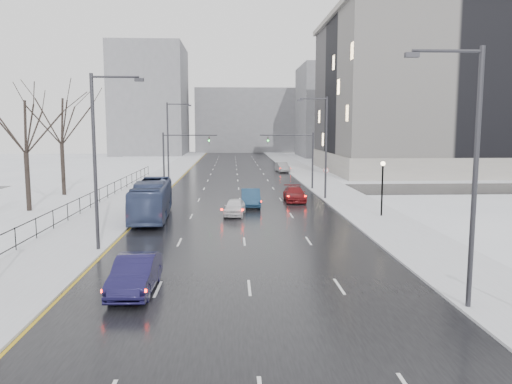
{
  "coord_description": "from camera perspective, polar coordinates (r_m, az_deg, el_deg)",
  "views": [
    {
      "loc": [
        -0.71,
        -8.21,
        7.04
      ],
      "look_at": [
        0.95,
        26.86,
        2.5
      ],
      "focal_mm": 35.0,
      "sensor_mm": 36.0,
      "label": 1
    }
  ],
  "objects": [
    {
      "name": "streetlight_r_near",
      "position": [
        20.31,
        23.24,
        2.75
      ],
      "size": [
        2.95,
        0.25,
        10.0
      ],
      "color": "#2D2D33",
      "rests_on": "ground"
    },
    {
      "name": "streetlight_r_mid",
      "position": [
        49.04,
        7.75,
        5.64
      ],
      "size": [
        2.95,
        0.25,
        10.0
      ],
      "color": "#2D2D33",
      "rests_on": "ground"
    },
    {
      "name": "streetlight_l_far",
      "position": [
        60.69,
        -9.83,
        5.92
      ],
      "size": [
        2.95,
        0.25,
        10.0
      ],
      "color": "#2D2D33",
      "rests_on": "ground"
    },
    {
      "name": "streetlight_l_near",
      "position": [
        29.21,
        -17.55,
        4.23
      ],
      "size": [
        2.95,
        0.25,
        10.0
      ],
      "color": "#2D2D33",
      "rests_on": "ground"
    },
    {
      "name": "park_strip",
      "position": [
        71.23,
        -18.42,
        1.37
      ],
      "size": [
        14.0,
        150.0,
        0.12
      ],
      "primitive_type": "cube",
      "color": "white",
      "rests_on": "ground"
    },
    {
      "name": "sedan_left_near",
      "position": [
        22.25,
        -13.63,
        -9.1
      ],
      "size": [
        1.69,
        4.71,
        1.55
      ],
      "primitive_type": "imported",
      "rotation": [
        0.0,
        0.0,
        -0.01
      ],
      "color": "#151238",
      "rests_on": "road"
    },
    {
      "name": "bus",
      "position": [
        39.53,
        -11.84,
        -0.85
      ],
      "size": [
        3.03,
        10.57,
        2.91
      ],
      "primitive_type": "imported",
      "rotation": [
        0.0,
        0.0,
        0.06
      ],
      "color": "#354268",
      "rests_on": "road"
    },
    {
      "name": "road",
      "position": [
        68.58,
        -2.11,
        1.49
      ],
      "size": [
        16.0,
        150.0,
        0.04
      ],
      "primitive_type": "cube",
      "color": "black",
      "rests_on": "ground"
    },
    {
      "name": "sedan_right_near",
      "position": [
        44.6,
        -0.62,
        -0.65
      ],
      "size": [
        1.69,
        4.76,
        1.56
      ],
      "primitive_type": "imported",
      "rotation": [
        0.0,
        0.0,
        -0.01
      ],
      "color": "navy",
      "rests_on": "road"
    },
    {
      "name": "sedan_right_distant",
      "position": [
        79.21,
        3.03,
        2.84
      ],
      "size": [
        2.13,
        4.77,
        1.52
      ],
      "primitive_type": "imported",
      "rotation": [
        0.0,
        0.0,
        0.11
      ],
      "color": "gray",
      "rests_on": "road"
    },
    {
      "name": "sedan_center_near",
      "position": [
        40.13,
        -2.46,
        -1.72
      ],
      "size": [
        1.98,
        4.04,
        1.33
      ],
      "primitive_type": "imported",
      "rotation": [
        0.0,
        0.0,
        -0.11
      ],
      "color": "white",
      "rests_on": "road"
    },
    {
      "name": "no_uturn_sign",
      "position": [
        53.36,
        8.01,
        2.2
      ],
      "size": [
        0.6,
        0.06,
        2.7
      ],
      "color": "#2D2D33",
      "rests_on": "sidewalk_right"
    },
    {
      "name": "tree_park_e",
      "position": [
        55.51,
        -21.06,
        -0.41
      ],
      "size": [
        9.45,
        9.45,
        13.5
      ],
      "primitive_type": null,
      "color": "black",
      "rests_on": "ground"
    },
    {
      "name": "sidewalk_left",
      "position": [
        69.26,
        -10.83,
        1.47
      ],
      "size": [
        5.0,
        150.0,
        0.16
      ],
      "primitive_type": "cube",
      "color": "silver",
      "rests_on": "ground"
    },
    {
      "name": "sidewalk_right",
      "position": [
        69.48,
        6.59,
        1.57
      ],
      "size": [
        5.0,
        150.0,
        0.16
      ],
      "primitive_type": "cube",
      "color": "silver",
      "rests_on": "ground"
    },
    {
      "name": "mast_signal_left",
      "position": [
        56.67,
        -9.44,
        4.3
      ],
      "size": [
        6.1,
        0.33,
        6.5
      ],
      "color": "#2D2D33",
      "rests_on": "ground"
    },
    {
      "name": "iron_fence",
      "position": [
        40.61,
        -20.31,
        -1.78
      ],
      "size": [
        0.06,
        70.0,
        1.3
      ],
      "color": "black",
      "rests_on": "sidewalk_left"
    },
    {
      "name": "bldg_far_right",
      "position": [
        126.57,
        10.53,
        9.04
      ],
      "size": [
        24.0,
        20.0,
        22.0
      ],
      "primitive_type": "cube",
      "color": "slate",
      "rests_on": "ground"
    },
    {
      "name": "cross_road",
      "position": [
        56.65,
        -1.98,
        0.25
      ],
      "size": [
        130.0,
        10.0,
        0.04
      ],
      "primitive_type": "cube",
      "color": "black",
      "rests_on": "ground"
    },
    {
      "name": "bldg_far_center",
      "position": [
        148.3,
        -0.91,
        8.13
      ],
      "size": [
        30.0,
        18.0,
        18.0
      ],
      "primitive_type": "cube",
      "color": "slate",
      "rests_on": "ground"
    },
    {
      "name": "bldg_far_left",
      "position": [
        135.08,
        -11.97,
        10.17
      ],
      "size": [
        18.0,
        22.0,
        28.0
      ],
      "primitive_type": "cube",
      "color": "slate",
      "rests_on": "ground"
    },
    {
      "name": "civic_building",
      "position": [
        87.9,
        21.57,
        9.58
      ],
      "size": [
        41.0,
        31.0,
        24.8
      ],
      "color": "gray",
      "rests_on": "ground"
    },
    {
      "name": "tree_park_d",
      "position": [
        46.08,
        -24.46,
        -2.09
      ],
      "size": [
        8.75,
        8.75,
        12.5
      ],
      "primitive_type": null,
      "color": "black",
      "rests_on": "ground"
    },
    {
      "name": "lamppost_r_mid",
      "position": [
        40.18,
        14.25,
        1.29
      ],
      "size": [
        0.36,
        0.36,
        4.28
      ],
      "color": "black",
      "rests_on": "sidewalk_right"
    },
    {
      "name": "sedan_right_far",
      "position": [
        47.89,
        4.43,
        -0.22
      ],
      "size": [
        2.04,
        4.83,
        1.39
      ],
      "primitive_type": "imported",
      "rotation": [
        0.0,
        0.0,
        -0.02
      ],
      "color": "maroon",
      "rests_on": "road"
    },
    {
      "name": "mast_signal_right",
      "position": [
        56.86,
        5.43,
        4.38
      ],
      "size": [
        6.1,
        0.33,
        6.5
      ],
      "color": "#2D2D33",
      "rests_on": "ground"
    }
  ]
}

